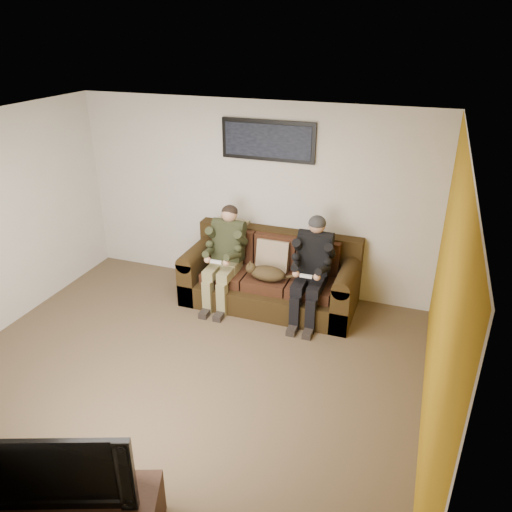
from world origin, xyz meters
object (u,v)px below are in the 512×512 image
at_px(sofa, 272,277).
at_px(framed_poster, 268,141).
at_px(television, 60,463).
at_px(person_left, 225,251).
at_px(person_right, 312,263).
at_px(cat, 266,273).

xyz_separation_m(sofa, framed_poster, (-0.20, 0.38, 1.75)).
bearing_deg(sofa, television, -94.77).
bearing_deg(person_left, television, -85.68).
xyz_separation_m(person_left, television, (0.27, -3.59, -0.02)).
relative_size(person_left, television, 1.22).
distance_m(person_left, person_right, 1.17).
relative_size(sofa, framed_poster, 1.82).
relative_size(person_left, cat, 1.99).
xyz_separation_m(person_right, framed_poster, (-0.79, 0.58, 1.36)).
bearing_deg(television, cat, 64.26).
bearing_deg(framed_poster, television, -91.59).
bearing_deg(person_left, sofa, 18.02).
distance_m(person_left, cat, 0.64).
bearing_deg(person_left, cat, -8.16).
bearing_deg(sofa, framed_poster, 117.47).
height_order(person_right, cat, person_right).
distance_m(sofa, television, 3.81).
relative_size(cat, framed_poster, 0.53).
height_order(cat, television, television).
bearing_deg(television, person_left, 73.96).
bearing_deg(television, sofa, 64.87).
bearing_deg(framed_poster, person_right, -36.17).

